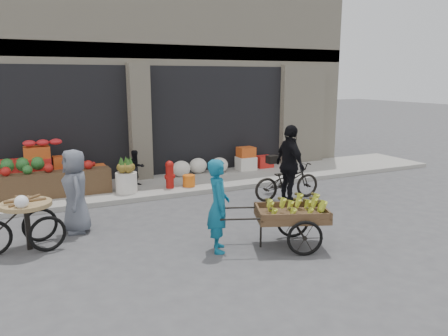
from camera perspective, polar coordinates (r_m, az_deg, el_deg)
name	(u,v)px	position (r m, az deg, el deg)	size (l,w,h in m)	color
ground	(215,240)	(8.02, -1.22, -9.41)	(80.00, 80.00, 0.00)	#424244
sidewalk	(151,187)	(11.69, -9.54, -2.45)	(18.00, 2.20, 0.12)	gray
building	(114,63)	(15.18, -14.23, 13.19)	(14.00, 6.45, 7.00)	beige
fruit_display	(47,171)	(11.43, -22.07, -0.34)	(3.10, 1.12, 1.24)	red
pineapple_bin	(126,182)	(10.97, -12.63, -1.85)	(0.52, 0.52, 0.50)	silver
fire_hydrant	(170,173)	(11.18, -7.11, -0.70)	(0.22, 0.22, 0.71)	#A5140F
orange_bucket	(189,181)	(11.35, -4.60, -1.67)	(0.32, 0.32, 0.30)	orange
right_bay_goods	(229,162)	(13.09, 0.72, 0.79)	(3.35, 0.60, 0.70)	silver
seated_person	(136,168)	(11.58, -11.43, 0.01)	(0.45, 0.35, 0.93)	black
banana_cart	(289,212)	(7.63, 8.49, -5.72)	(2.19, 1.47, 0.86)	brown
vendor_woman	(218,206)	(7.32, -0.74, -4.94)	(0.58, 0.38, 1.59)	#105D7E
tricycle_cart	(26,218)	(8.15, -24.40, -5.95)	(1.46, 0.96, 0.95)	#9E7F51
vendor_grey	(75,191)	(8.68, -18.84, -2.88)	(0.78, 0.51, 1.59)	slate
bicycle	(287,181)	(10.61, 8.23, -1.69)	(0.60, 1.72, 0.90)	black
cyclist	(290,165)	(10.08, 8.62, 0.35)	(1.09, 0.45, 1.85)	black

